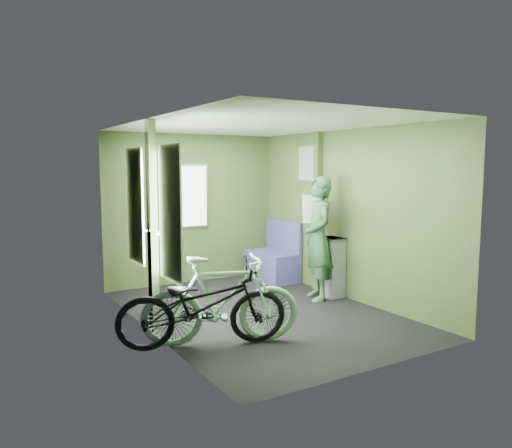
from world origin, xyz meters
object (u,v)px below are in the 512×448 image
Objects in this scene: bicycle_mint at (222,346)px; bench_seat at (274,262)px; bicycle_black at (203,348)px; passenger at (318,238)px; waste_box at (331,267)px.

bench_seat reaches higher than bicycle_mint.
bicycle_mint is 1.68× the size of bench_seat.
bicycle_black is at bearing -137.96° from bench_seat.
bicycle_mint is 3.07m from bench_seat.
bicycle_black is 1.79× the size of bench_seat.
passenger reaches higher than waste_box.
bench_seat is (-0.11, 1.28, -0.14)m from waste_box.
waste_box reaches higher than bicycle_mint.
bench_seat is (2.09, 2.24, 0.28)m from bicycle_mint.
bench_seat is at bearing -22.64° from bicycle_mint.
passenger is at bearing -175.45° from waste_box.
bicycle_mint is at bearing -156.60° from waste_box.
bicycle_black is 3.16m from bench_seat.
waste_box is (2.38, 0.90, 0.41)m from bicycle_black.
passenger is 1.77× the size of bench_seat.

